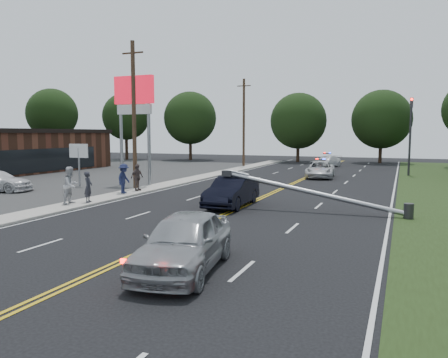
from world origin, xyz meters
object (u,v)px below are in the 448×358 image
at_px(utility_pole_far, 244,123).
at_px(pylon_sign, 134,104).
at_px(fallen_streetlight, 322,194).
at_px(bystander_d, 137,177).
at_px(emergency_a, 320,170).
at_px(emergency_b, 327,161).
at_px(traffic_signal, 410,129).
at_px(waiting_sedan, 184,242).
at_px(crashed_sedan, 232,192).
at_px(bystander_c, 124,179).
at_px(bystander_b, 71,185).
at_px(small_sign, 79,154).
at_px(utility_pole_mid, 134,115).
at_px(bystander_a, 88,187).

bearing_deg(utility_pole_far, pylon_sign, -93.72).
xyz_separation_m(fallen_streetlight, bystander_d, (-12.48, 2.85, 0.08)).
height_order(emergency_a, emergency_b, emergency_a).
bearing_deg(traffic_signal, pylon_sign, -139.61).
bearing_deg(waiting_sedan, emergency_b, 84.53).
height_order(traffic_signal, emergency_a, traffic_signal).
distance_m(fallen_streetlight, crashed_sedan, 4.74).
bearing_deg(crashed_sedan, waiting_sedan, -77.47).
relative_size(fallen_streetlight, crashed_sedan, 1.96).
distance_m(traffic_signal, bystander_c, 26.62).
bearing_deg(bystander_b, waiting_sedan, -129.03).
bearing_deg(bystander_d, traffic_signal, -29.41).
bearing_deg(utility_pole_far, bystander_b, -88.74).
distance_m(emergency_a, emergency_b, 12.58).
height_order(emergency_a, bystander_c, bystander_c).
bearing_deg(bystander_b, emergency_a, -29.76).
distance_m(fallen_streetlight, emergency_b, 29.84).
bearing_deg(waiting_sedan, bystander_d, 118.98).
distance_m(small_sign, utility_pole_far, 22.68).
xyz_separation_m(waiting_sedan, bystander_c, (-10.48, 11.99, 0.22)).
bearing_deg(fallen_streetlight, pylon_sign, 157.78).
bearing_deg(small_sign, utility_pole_mid, 0.00).
xyz_separation_m(emergency_a, bystander_c, (-9.46, -15.56, 0.36)).
distance_m(traffic_signal, waiting_sedan, 33.29).
xyz_separation_m(traffic_signal, bystander_d, (-16.59, -19.14, -3.21)).
distance_m(small_sign, bystander_c, 6.36).
distance_m(pylon_sign, utility_pole_far, 20.06).
relative_size(utility_pole_far, emergency_a, 2.02).
bearing_deg(utility_pole_mid, small_sign, 180.00).
xyz_separation_m(pylon_sign, waiting_sedan, (12.66, -16.55, -5.17)).
bearing_deg(waiting_sedan, pylon_sign, 118.44).
height_order(emergency_b, bystander_a, bystander_a).
height_order(small_sign, waiting_sedan, small_sign).
bearing_deg(crashed_sedan, pylon_sign, 147.50).
xyz_separation_m(waiting_sedan, emergency_b, (-2.45, 40.05, -0.19)).
relative_size(utility_pole_mid, bystander_b, 5.04).
relative_size(utility_pole_far, emergency_b, 2.26).
bearing_deg(fallen_streetlight, utility_pole_far, 117.24).
xyz_separation_m(utility_pole_far, bystander_b, (0.64, -29.02, -3.97)).
xyz_separation_m(fallen_streetlight, emergency_b, (-4.48, 29.50, -0.28)).
bearing_deg(emergency_b, emergency_a, -63.84).
bearing_deg(emergency_a, fallen_streetlight, -85.87).
bearing_deg(waiting_sedan, traffic_signal, 70.35).
distance_m(utility_pole_mid, emergency_a, 17.18).
relative_size(utility_pole_far, bystander_a, 5.94).
bearing_deg(pylon_sign, crashed_sedan, -30.76).
xyz_separation_m(fallen_streetlight, bystander_a, (-12.20, -2.28, 0.04)).
xyz_separation_m(small_sign, traffic_signal, (22.30, 18.00, 1.87)).
relative_size(pylon_sign, emergency_b, 1.81).
relative_size(pylon_sign, small_sign, 2.58).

